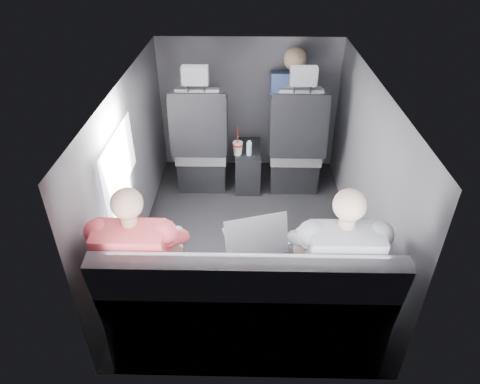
{
  "coord_description": "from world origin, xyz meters",
  "views": [
    {
      "loc": [
        -0.0,
        -2.82,
        2.33
      ],
      "look_at": [
        -0.06,
        -0.05,
        0.5
      ],
      "focal_mm": 32.0,
      "sensor_mm": 36.0,
      "label": 1
    }
  ],
  "objects_px": {
    "rear_bench": "(247,311)",
    "laptop_silver": "(256,237)",
    "front_seat_right": "(295,151)",
    "passenger_rear_right": "(334,263)",
    "soda_cup": "(238,148)",
    "laptop_white": "(149,242)",
    "passenger_front_right": "(292,105)",
    "front_seat_left": "(202,150)",
    "water_bottle": "(249,148)",
    "passenger_rear_left": "(143,261)",
    "laptop_black": "(334,243)",
    "center_console": "(248,166)"
  },
  "relations": [
    {
      "from": "laptop_white",
      "to": "laptop_silver",
      "type": "relative_size",
      "value": 0.83
    },
    {
      "from": "front_seat_right",
      "to": "passenger_rear_right",
      "type": "relative_size",
      "value": 1.06
    },
    {
      "from": "soda_cup",
      "to": "laptop_black",
      "type": "relative_size",
      "value": 0.68
    },
    {
      "from": "front_seat_right",
      "to": "passenger_rear_left",
      "type": "relative_size",
      "value": 1.07
    },
    {
      "from": "water_bottle",
      "to": "center_console",
      "type": "bearing_deg",
      "value": 93.21
    },
    {
      "from": "rear_bench",
      "to": "soda_cup",
      "type": "distance_m",
      "value": 1.82
    },
    {
      "from": "center_console",
      "to": "passenger_front_right",
      "type": "bearing_deg",
      "value": 27.65
    },
    {
      "from": "soda_cup",
      "to": "passenger_rear_right",
      "type": "bearing_deg",
      "value": -70.47
    },
    {
      "from": "laptop_black",
      "to": "passenger_rear_right",
      "type": "relative_size",
      "value": 0.35
    },
    {
      "from": "passenger_rear_right",
      "to": "laptop_black",
      "type": "bearing_deg",
      "value": 81.33
    },
    {
      "from": "front_seat_left",
      "to": "passenger_front_right",
      "type": "height_order",
      "value": "passenger_front_right"
    },
    {
      "from": "center_console",
      "to": "passenger_front_right",
      "type": "height_order",
      "value": "passenger_front_right"
    },
    {
      "from": "laptop_silver",
      "to": "passenger_front_right",
      "type": "xyz_separation_m",
      "value": [
        0.36,
        1.86,
        0.12
      ]
    },
    {
      "from": "laptop_silver",
      "to": "passenger_front_right",
      "type": "distance_m",
      "value": 1.9
    },
    {
      "from": "laptop_silver",
      "to": "passenger_rear_left",
      "type": "height_order",
      "value": "passenger_rear_left"
    },
    {
      "from": "laptop_silver",
      "to": "passenger_front_right",
      "type": "relative_size",
      "value": 0.5
    },
    {
      "from": "laptop_silver",
      "to": "front_seat_left",
      "type": "bearing_deg",
      "value": 107.53
    },
    {
      "from": "center_console",
      "to": "rear_bench",
      "type": "xyz_separation_m",
      "value": [
        -0.0,
        -1.94,
        0.11
      ]
    },
    {
      "from": "front_seat_right",
      "to": "laptop_silver",
      "type": "distance_m",
      "value": 1.67
    },
    {
      "from": "front_seat_left",
      "to": "front_seat_right",
      "type": "distance_m",
      "value": 0.9
    },
    {
      "from": "front_seat_right",
      "to": "laptop_white",
      "type": "height_order",
      "value": "front_seat_right"
    },
    {
      "from": "soda_cup",
      "to": "laptop_white",
      "type": "bearing_deg",
      "value": -107.78
    },
    {
      "from": "rear_bench",
      "to": "front_seat_right",
      "type": "bearing_deg",
      "value": 76.69
    },
    {
      "from": "center_console",
      "to": "passenger_rear_left",
      "type": "distance_m",
      "value": 1.99
    },
    {
      "from": "rear_bench",
      "to": "laptop_silver",
      "type": "xyz_separation_m",
      "value": [
        0.06,
        0.3,
        0.33
      ]
    },
    {
      "from": "front_seat_right",
      "to": "water_bottle",
      "type": "xyz_separation_m",
      "value": [
        -0.44,
        -0.09,
        0.07
      ]
    },
    {
      "from": "passenger_rear_right",
      "to": "center_console",
      "type": "bearing_deg",
      "value": 105.38
    },
    {
      "from": "laptop_silver",
      "to": "laptop_white",
      "type": "bearing_deg",
      "value": -174.72
    },
    {
      "from": "passenger_front_right",
      "to": "laptop_silver",
      "type": "bearing_deg",
      "value": -100.97
    },
    {
      "from": "rear_bench",
      "to": "laptop_black",
      "type": "bearing_deg",
      "value": 26.07
    },
    {
      "from": "front_seat_left",
      "to": "passenger_rear_left",
      "type": "bearing_deg",
      "value": -95.11
    },
    {
      "from": "center_console",
      "to": "soda_cup",
      "type": "bearing_deg",
      "value": -126.98
    },
    {
      "from": "center_console",
      "to": "laptop_white",
      "type": "relative_size",
      "value": 1.31
    },
    {
      "from": "front_seat_right",
      "to": "passenger_front_right",
      "type": "height_order",
      "value": "passenger_front_right"
    },
    {
      "from": "front_seat_left",
      "to": "laptop_silver",
      "type": "relative_size",
      "value": 2.85
    },
    {
      "from": "water_bottle",
      "to": "laptop_black",
      "type": "xyz_separation_m",
      "value": [
        0.53,
        -1.55,
        0.16
      ]
    },
    {
      "from": "rear_bench",
      "to": "passenger_rear_left",
      "type": "xyz_separation_m",
      "value": [
        -0.61,
        0.1,
        0.3
      ]
    },
    {
      "from": "laptop_black",
      "to": "passenger_rear_right",
      "type": "bearing_deg",
      "value": -98.67
    },
    {
      "from": "laptop_silver",
      "to": "passenger_front_right",
      "type": "bearing_deg",
      "value": 79.03
    },
    {
      "from": "front_seat_left",
      "to": "front_seat_right",
      "type": "relative_size",
      "value": 1.0
    },
    {
      "from": "laptop_black",
      "to": "passenger_front_right",
      "type": "height_order",
      "value": "passenger_front_right"
    },
    {
      "from": "water_bottle",
      "to": "laptop_white",
      "type": "height_order",
      "value": "laptop_white"
    },
    {
      "from": "front_seat_right",
      "to": "center_console",
      "type": "xyz_separation_m",
      "value": [
        -0.45,
        0.04,
        -0.2
      ]
    },
    {
      "from": "center_console",
      "to": "soda_cup",
      "type": "xyz_separation_m",
      "value": [
        -0.1,
        -0.13,
        0.27
      ]
    },
    {
      "from": "center_console",
      "to": "front_seat_left",
      "type": "bearing_deg",
      "value": -174.93
    },
    {
      "from": "water_bottle",
      "to": "laptop_black",
      "type": "relative_size",
      "value": 0.35
    },
    {
      "from": "soda_cup",
      "to": "passenger_front_right",
      "type": "xyz_separation_m",
      "value": [
        0.52,
        0.35,
        0.29
      ]
    },
    {
      "from": "water_bottle",
      "to": "passenger_rear_left",
      "type": "relative_size",
      "value": 0.12
    },
    {
      "from": "passenger_rear_right",
      "to": "front_seat_right",
      "type": "bearing_deg",
      "value": 91.83
    },
    {
      "from": "laptop_white",
      "to": "passenger_rear_right",
      "type": "distance_m",
      "value": 1.12
    }
  ]
}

